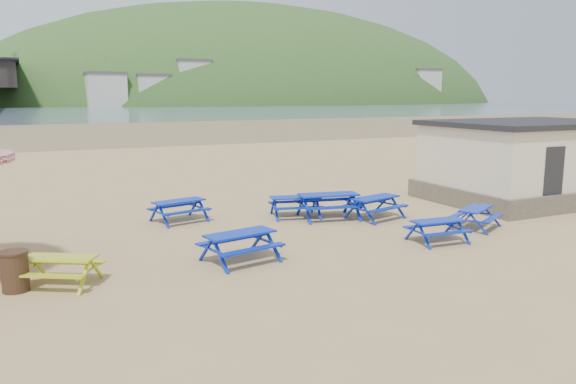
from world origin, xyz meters
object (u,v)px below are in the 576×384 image
picnic_table_blue_b (328,206)px  litter_bin (15,271)px  amenity_block (527,161)px  picnic_table_blue_a (179,211)px  picnic_table_yellow (60,271)px

picnic_table_blue_b → litter_bin: (-9.64, -3.37, 0.03)m
litter_bin → amenity_block: (18.47, 2.98, 1.12)m
picnic_table_blue_a → amenity_block: amenity_block is taller
picnic_table_yellow → litter_bin: 0.91m
picnic_table_yellow → amenity_block: amenity_block is taller
picnic_table_blue_a → picnic_table_yellow: size_ratio=1.00×
picnic_table_blue_a → picnic_table_yellow: picnic_table_blue_a is taller
picnic_table_blue_b → picnic_table_yellow: size_ratio=1.15×
picnic_table_blue_b → amenity_block: bearing=8.3°
picnic_table_blue_b → picnic_table_yellow: (-8.74, -3.39, -0.10)m
picnic_table_blue_a → amenity_block: size_ratio=0.27×
picnic_table_blue_a → litter_bin: litter_bin is taller
litter_bin → picnic_table_blue_a: bearing=45.9°
picnic_table_yellow → picnic_table_blue_b: bearing=51.5°
picnic_table_blue_b → amenity_block: 8.92m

